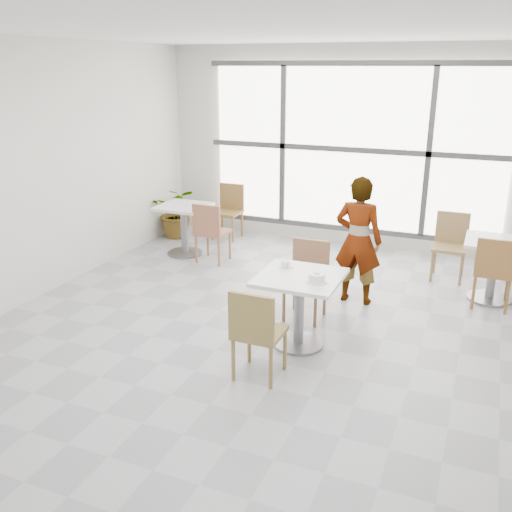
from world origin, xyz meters
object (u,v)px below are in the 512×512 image
at_px(bg_chair_left_far, 229,207).
at_px(bg_table_left, 184,223).
at_px(person, 358,241).
at_px(bg_chair_left_near, 210,229).
at_px(chair_far, 308,274).
at_px(bg_table_right, 494,262).
at_px(main_table, 299,297).
at_px(coffee_cup, 285,265).
at_px(bg_chair_right_near, 494,268).
at_px(oatmeal_bowl, 317,277).
at_px(bg_chair_right_far, 450,241).
at_px(plant_left, 178,212).
at_px(chair_near, 256,329).

bearing_deg(bg_chair_left_far, bg_table_left, -102.93).
distance_m(person, bg_chair_left_near, 2.32).
relative_size(bg_table_left, bg_chair_left_far, 0.86).
bearing_deg(bg_chair_left_near, chair_far, 147.06).
bearing_deg(chair_far, bg_table_right, 33.87).
distance_m(main_table, bg_chair_left_far, 3.87).
relative_size(coffee_cup, person, 0.10).
height_order(main_table, bg_chair_right_near, bg_chair_right_near).
bearing_deg(main_table, bg_chair_left_far, 125.66).
bearing_deg(oatmeal_bowl, bg_chair_right_far, 69.10).
distance_m(main_table, bg_chair_right_far, 2.87).
xyz_separation_m(oatmeal_bowl, plant_left, (-3.24, 2.92, -0.38)).
relative_size(coffee_cup, bg_chair_right_far, 0.18).
height_order(bg_table_left, bg_chair_right_near, bg_chair_right_near).
height_order(person, bg_chair_right_far, person).
distance_m(bg_table_left, plant_left, 0.93).
distance_m(main_table, plant_left, 4.16).
distance_m(oatmeal_bowl, plant_left, 4.38).
relative_size(chair_near, bg_chair_right_far, 1.00).
bearing_deg(bg_table_right, bg_chair_right_far, 131.89).
bearing_deg(main_table, plant_left, 137.05).
relative_size(chair_near, coffee_cup, 5.47).
distance_m(bg_chair_right_near, bg_chair_right_far, 1.04).
bearing_deg(bg_chair_right_near, bg_chair_left_near, -2.82).
distance_m(chair_near, bg_chair_left_near, 3.23).
height_order(oatmeal_bowl, bg_chair_left_far, bg_chair_left_far).
xyz_separation_m(main_table, plant_left, (-3.04, 2.83, -0.10)).
distance_m(person, bg_chair_left_far, 3.12).
bearing_deg(plant_left, bg_table_left, -53.93).
xyz_separation_m(main_table, bg_chair_right_far, (1.22, 2.60, -0.02)).
height_order(main_table, bg_table_left, same).
xyz_separation_m(coffee_cup, bg_chair_left_far, (-2.04, 2.98, -0.28)).
bearing_deg(bg_table_right, chair_far, -146.13).
xyz_separation_m(oatmeal_bowl, person, (0.07, 1.41, -0.03)).
bearing_deg(bg_table_right, person, -155.93).
xyz_separation_m(bg_chair_left_far, bg_chair_right_far, (3.48, -0.55, 0.00)).
bearing_deg(bg_table_right, bg_chair_left_far, 164.00).
xyz_separation_m(bg_table_left, bg_chair_right_near, (4.26, -0.38, 0.01)).
height_order(bg_chair_left_near, plant_left, bg_chair_left_near).
xyz_separation_m(chair_far, bg_chair_left_near, (-1.82, 1.18, 0.00)).
relative_size(chair_near, bg_chair_left_near, 1.00).
bearing_deg(bg_chair_left_far, bg_chair_left_near, -76.81).
bearing_deg(coffee_cup, bg_chair_left_near, 135.41).
relative_size(person, bg_table_right, 2.03).
bearing_deg(chair_near, chair_far, -89.94).
distance_m(chair_near, bg_chair_right_near, 3.13).
bearing_deg(oatmeal_bowl, coffee_cup, 147.98).
distance_m(coffee_cup, bg_chair_left_near, 2.47).
xyz_separation_m(chair_far, bg_table_right, (1.91, 1.28, -0.01)).
relative_size(bg_chair_right_near, bg_chair_right_far, 1.00).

